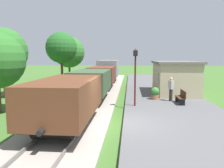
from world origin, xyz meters
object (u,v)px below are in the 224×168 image
object	(u,v)px
lamp_post_near	(135,66)
freight_train	(99,78)
person_waiting	(171,88)
potted_planter	(155,93)
bench_near_hut	(181,97)
station_hut	(174,77)
tree_trackside_far	(3,52)
tree_field_left	(61,48)
tree_field_distant	(69,52)

from	to	relation	value
lamp_post_near	freight_train	bearing A→B (deg)	117.44
freight_train	person_waiting	size ratio (longest dim) A/B	15.20
potted_planter	bench_near_hut	bearing A→B (deg)	-41.42
station_hut	potted_planter	bearing A→B (deg)	-123.18
tree_trackside_far	person_waiting	bearing A→B (deg)	-7.41
lamp_post_near	tree_field_left	world-z (taller)	tree_field_left
bench_near_hut	lamp_post_near	size ratio (longest dim) A/B	0.41
person_waiting	lamp_post_near	distance (m)	3.55
tree_trackside_far	tree_field_distant	size ratio (longest dim) A/B	0.93
freight_train	tree_field_distant	bearing A→B (deg)	119.58
freight_train	tree_trackside_far	world-z (taller)	tree_trackside_far
potted_planter	tree_trackside_far	world-z (taller)	tree_trackside_far
freight_train	bench_near_hut	size ratio (longest dim) A/B	17.33
bench_near_hut	potted_planter	size ratio (longest dim) A/B	1.64
station_hut	potted_planter	xyz separation A→B (m)	(-2.01, -3.08, -0.93)
bench_near_hut	person_waiting	bearing A→B (deg)	121.93
person_waiting	tree_field_distant	distance (m)	18.46
tree_field_distant	bench_near_hut	bearing A→B (deg)	-51.66
person_waiting	potted_planter	world-z (taller)	person_waiting
tree_field_left	tree_field_distant	size ratio (longest dim) A/B	0.98
freight_train	station_hut	world-z (taller)	station_hut
potted_planter	lamp_post_near	bearing A→B (deg)	-123.49
freight_train	person_waiting	distance (m)	7.36
bench_near_hut	tree_trackside_far	distance (m)	14.59
station_hut	tree_field_distant	size ratio (longest dim) A/B	0.93
potted_planter	lamp_post_near	world-z (taller)	lamp_post_near
potted_planter	lamp_post_near	size ratio (longest dim) A/B	0.25
station_hut	lamp_post_near	xyz separation A→B (m)	(-3.56, -5.41, 1.15)
person_waiting	tree_trackside_far	distance (m)	13.84
potted_planter	tree_field_distant	size ratio (longest dim) A/B	0.15
lamp_post_near	tree_trackside_far	bearing A→B (deg)	161.97
station_hut	tree_trackside_far	distance (m)	14.71
bench_near_hut	person_waiting	xyz separation A→B (m)	(-0.54, 0.86, 0.46)
freight_train	potted_planter	world-z (taller)	freight_train
freight_train	tree_field_distant	distance (m)	11.53
freight_train	potted_planter	xyz separation A→B (m)	(4.79, -3.91, -0.76)
tree_field_left	bench_near_hut	bearing A→B (deg)	-38.32
station_hut	bench_near_hut	xyz separation A→B (m)	(-0.41, -4.49, -0.93)
potted_planter	tree_trackside_far	bearing A→B (deg)	174.46
person_waiting	tree_field_distant	size ratio (longest dim) A/B	0.27
person_waiting	tree_field_left	bearing A→B (deg)	-63.25
lamp_post_near	tree_field_left	xyz separation A→B (m)	(-7.83, 9.59, 1.61)
potted_planter	tree_trackside_far	xyz separation A→B (m)	(-12.41, 1.20, 3.10)
tree_field_left	person_waiting	bearing A→B (deg)	-36.81
bench_near_hut	lamp_post_near	distance (m)	3.88
station_hut	lamp_post_near	bearing A→B (deg)	-123.31
freight_train	tree_field_left	bearing A→B (deg)	143.85
station_hut	tree_field_distant	xyz separation A→B (m)	(-12.34, 10.60, 2.43)
station_hut	bench_near_hut	world-z (taller)	station_hut
lamp_post_near	tree_field_distant	size ratio (longest dim) A/B	0.59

